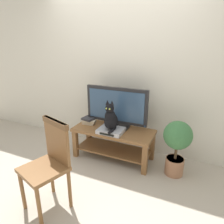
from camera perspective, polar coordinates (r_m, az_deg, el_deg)
The scene contains 9 objects.
ground_plane at distance 2.96m, azimuth -4.95°, elevation -17.00°, with size 12.00×12.00×0.00m, color #ADA393.
back_wall at distance 3.31m, azimuth 2.98°, elevation 13.21°, with size 7.00×0.12×2.80m, color beige.
tv_stand at distance 3.15m, azimuth 0.38°, elevation -7.28°, with size 1.22×0.51×0.49m.
tv at distance 3.06m, azimuth 1.22°, elevation 1.44°, with size 0.97×0.20×0.63m.
media_box at distance 2.98m, azimuth -0.27°, elevation -5.21°, with size 0.37×0.30×0.06m.
cat at distance 2.89m, azimuth -0.39°, elevation -1.82°, with size 0.18×0.31×0.44m.
wooden_chair at distance 2.29m, azimuth -17.07°, elevation -12.56°, with size 0.53×0.53×0.99m.
book_stack at distance 3.29m, azimuth -6.48°, elevation -2.39°, with size 0.23×0.20×0.10m.
potted_plant at distance 2.85m, azimuth 17.77°, elevation -8.15°, with size 0.38×0.38×0.78m.
Camera 1 is at (1.20, -2.06, 1.76)m, focal length 32.60 mm.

